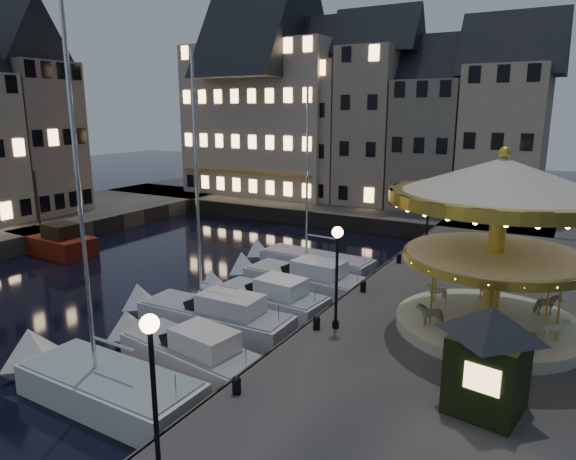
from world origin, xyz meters
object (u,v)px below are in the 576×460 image
Objects in this scene: bollard_c at (363,286)px; motorboat_c at (208,316)px; motorboat_d at (263,300)px; carousel at (500,213)px; streetlamp_a at (153,375)px; motorboat_e at (300,280)px; motorboat_a at (99,385)px; streetlamp_c at (428,208)px; motorboat_f at (308,262)px; bollard_d at (399,258)px; red_fishing_boat at (52,243)px; motorboat_b at (185,354)px; bollard_a at (237,384)px; ticket_kiosk at (490,341)px; streetlamp_b at (337,263)px; bollard_b at (317,322)px.

motorboat_c is (-5.55, -4.96, -0.92)m from bollard_c.
carousel is (10.54, 0.15, 5.43)m from motorboat_d.
bollard_c is 5.01m from motorboat_d.
motorboat_e is at bearing 107.21° from streetlamp_a.
motorboat_a is 1.62× the size of motorboat_e.
streetlamp_c is at bearing 66.23° from motorboat_c.
streetlamp_c is (0.00, 23.50, 0.00)m from streetlamp_a.
carousel is (11.53, 3.27, 5.39)m from motorboat_c.
motorboat_f is at bearing 149.19° from carousel.
streetlamp_c is 7.32× the size of bollard_d.
red_fishing_boat is (-17.68, -5.29, 0.17)m from motorboat_f.
motorboat_b is at bearing -65.71° from motorboat_c.
bollard_c is 9.26m from motorboat_b.
bollard_a is 0.08× the size of motorboat_b.
ticket_kiosk is at bearing -48.36° from bollard_c.
red_fishing_boat is at bearing 174.39° from motorboat_d.
motorboat_b is (-4.05, -13.77, -0.96)m from bollard_d.
motorboat_a is 1.75× the size of red_fishing_boat.
motorboat_c reaches higher than motorboat_f.
streetlamp_b reaches higher than bollard_c.
motorboat_a reaches higher than bollard_d.
motorboat_b is (-4.05, -8.27, -0.96)m from bollard_c.
bollard_d is (-0.60, 20.00, -2.41)m from streetlamp_a.
streetlamp_b is at bearing -82.41° from bollard_c.
bollard_b is at bearing -140.19° from streetlamp_b.
motorboat_d is at bearing -179.20° from carousel.
carousel is (5.38, -10.69, 2.05)m from streetlamp_c.
bollard_a is at bearing 98.53° from streetlamp_a.
motorboat_e is at bearing -69.79° from motorboat_f.
streetlamp_a is 23.50m from streetlamp_c.
motorboat_b is (-4.65, -17.27, -3.38)m from streetlamp_c.
bollard_d is at bearing 117.32° from ticket_kiosk.
streetlamp_b is 10.30m from bollard_d.
streetlamp_c is 4.29m from bollard_d.
bollard_d is (0.00, 5.50, 0.00)m from bollard_c.
bollard_b is at bearing 38.92° from motorboat_b.
motorboat_e is (-5.04, 16.25, -3.37)m from streetlamp_a.
streetlamp_a is at bearing -86.39° from bollard_b.
motorboat_c is at bearing 135.02° from bollard_a.
streetlamp_c reaches higher than bollard_c.
bollard_d is 0.05× the size of motorboat_c.
bollard_c and bollard_d have the same top height.
bollard_d is 0.16× the size of ticket_kiosk.
motorboat_c is 1.02× the size of motorboat_f.
red_fishing_boat is (-23.43, 0.02, -0.90)m from bollard_c.
streetlamp_b reaches higher than ticket_kiosk.
motorboat_e is 0.74× the size of motorboat_f.
streetlamp_b is 0.55× the size of red_fishing_boat.
bollard_d is at bearing 13.17° from red_fishing_boat.
bollard_d is 0.08× the size of red_fishing_boat.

